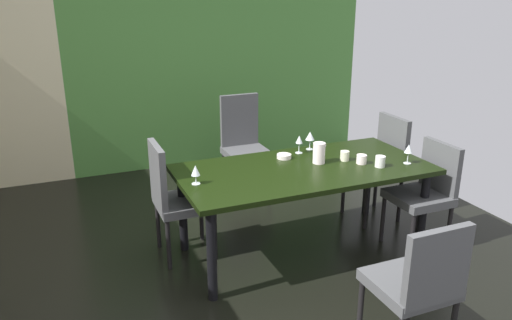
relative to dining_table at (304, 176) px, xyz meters
name	(u,v)px	position (x,y,z in m)	size (l,w,h in m)	color
ground_plane	(247,297)	(-0.68, -0.46, -0.68)	(5.47, 6.13, 0.02)	black
garden_window_panel	(222,60)	(0.20, 2.56, 0.60)	(3.72, 0.10, 2.53)	#447A35
dining_table	(304,176)	(0.00, 0.00, 0.00)	(2.03, 0.98, 0.74)	black
chair_head_near	(419,281)	(0.00, -1.41, -0.15)	(0.44, 0.44, 0.91)	#4A4B4D
chair_left_far	(174,195)	(-0.99, 0.32, -0.13)	(0.45, 0.44, 0.97)	#4A4B4D
chair_right_near	(426,189)	(0.99, -0.32, -0.15)	(0.44, 0.44, 0.91)	#4A4B4D
chair_right_far	(381,163)	(0.99, 0.32, -0.13)	(0.44, 0.44, 0.98)	#4A4B4D
chair_head_far	(243,141)	(0.03, 1.42, -0.10)	(0.44, 0.45, 1.04)	#4A4B4D
wine_glass_left	(409,149)	(0.82, -0.25, 0.20)	(0.07, 0.07, 0.16)	silver
wine_glass_near_window	(310,136)	(0.27, 0.40, 0.19)	(0.08, 0.08, 0.16)	silver
wine_glass_corner	(299,140)	(0.13, 0.34, 0.19)	(0.06, 0.06, 0.16)	silver
wine_glass_west	(196,171)	(-0.90, -0.02, 0.18)	(0.07, 0.07, 0.14)	silver
serving_bowl_front	(284,156)	(-0.05, 0.26, 0.09)	(0.12, 0.12, 0.04)	silver
cup_south	(362,159)	(0.47, -0.10, 0.11)	(0.08, 0.08, 0.07)	white
cup_rear	(380,161)	(0.57, -0.23, 0.12)	(0.08, 0.08, 0.09)	white
cup_center	(345,156)	(0.39, 0.02, 0.12)	(0.08, 0.08, 0.08)	beige
pitcher_east	(319,153)	(0.16, 0.04, 0.16)	(0.11, 0.10, 0.17)	white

